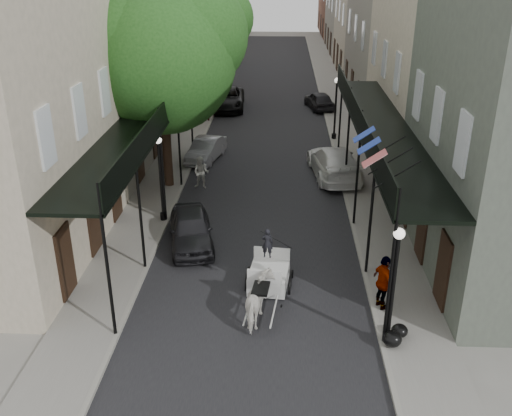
# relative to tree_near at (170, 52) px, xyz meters

# --- Properties ---
(ground) EXTENTS (140.00, 140.00, 0.00)m
(ground) POSITION_rel_tree_near_xyz_m (4.20, -10.18, -6.49)
(ground) COLOR gray
(ground) RESTS_ON ground
(road) EXTENTS (8.00, 90.00, 0.01)m
(road) POSITION_rel_tree_near_xyz_m (4.20, 9.82, -6.48)
(road) COLOR black
(road) RESTS_ON ground
(sidewalk_left) EXTENTS (2.20, 90.00, 0.12)m
(sidewalk_left) POSITION_rel_tree_near_xyz_m (-0.80, 9.82, -6.43)
(sidewalk_left) COLOR gray
(sidewalk_left) RESTS_ON ground
(sidewalk_right) EXTENTS (2.20, 90.00, 0.12)m
(sidewalk_right) POSITION_rel_tree_near_xyz_m (9.20, 9.82, -6.43)
(sidewalk_right) COLOR gray
(sidewalk_right) RESTS_ON ground
(building_row_left) EXTENTS (5.00, 80.00, 10.50)m
(building_row_left) POSITION_rel_tree_near_xyz_m (-4.40, 19.82, -1.24)
(building_row_left) COLOR beige
(building_row_left) RESTS_ON ground
(building_row_right) EXTENTS (5.00, 80.00, 10.50)m
(building_row_right) POSITION_rel_tree_near_xyz_m (12.80, 19.82, -1.24)
(building_row_right) COLOR gray
(building_row_right) RESTS_ON ground
(gallery_left) EXTENTS (2.20, 18.05, 4.88)m
(gallery_left) POSITION_rel_tree_near_xyz_m (-0.59, -3.20, -2.44)
(gallery_left) COLOR black
(gallery_left) RESTS_ON sidewalk_left
(gallery_right) EXTENTS (2.20, 18.05, 4.88)m
(gallery_right) POSITION_rel_tree_near_xyz_m (8.99, -3.20, -2.44)
(gallery_right) COLOR black
(gallery_right) RESTS_ON sidewalk_right
(tree_near) EXTENTS (7.31, 6.80, 9.63)m
(tree_near) POSITION_rel_tree_near_xyz_m (0.00, 0.00, 0.00)
(tree_near) COLOR #382619
(tree_near) RESTS_ON sidewalk_left
(tree_far) EXTENTS (6.45, 6.00, 8.61)m
(tree_far) POSITION_rel_tree_near_xyz_m (-0.05, 14.00, -0.65)
(tree_far) COLOR #382619
(tree_far) RESTS_ON sidewalk_left
(lamppost_right_near) EXTENTS (0.32, 0.32, 3.71)m
(lamppost_right_near) POSITION_rel_tree_near_xyz_m (8.30, -12.18, -4.44)
(lamppost_right_near) COLOR black
(lamppost_right_near) RESTS_ON sidewalk_right
(lamppost_left) EXTENTS (0.32, 0.32, 3.71)m
(lamppost_left) POSITION_rel_tree_near_xyz_m (0.10, -4.18, -4.44)
(lamppost_left) COLOR black
(lamppost_left) RESTS_ON sidewalk_left
(lamppost_right_far) EXTENTS (0.32, 0.32, 3.71)m
(lamppost_right_far) POSITION_rel_tree_near_xyz_m (8.30, 7.82, -4.44)
(lamppost_right_far) COLOR black
(lamppost_right_far) RESTS_ON sidewalk_right
(horse) EXTENTS (1.00, 1.86, 1.50)m
(horse) POSITION_rel_tree_near_xyz_m (4.52, -11.18, -5.74)
(horse) COLOR white
(horse) RESTS_ON ground
(carriage) EXTENTS (1.69, 2.34, 2.52)m
(carriage) POSITION_rel_tree_near_xyz_m (4.77, -8.85, -5.51)
(carriage) COLOR black
(carriage) RESTS_ON ground
(pedestrian_walking) EXTENTS (0.88, 0.74, 1.60)m
(pedestrian_walking) POSITION_rel_tree_near_xyz_m (1.21, -0.26, -5.69)
(pedestrian_walking) COLOR beige
(pedestrian_walking) RESTS_ON ground
(pedestrian_sidewalk_left) EXTENTS (1.34, 1.00, 1.84)m
(pedestrian_sidewalk_left) POSITION_rel_tree_near_xyz_m (-0.00, 11.57, -5.45)
(pedestrian_sidewalk_left) COLOR gray
(pedestrian_sidewalk_left) RESTS_ON sidewalk_left
(pedestrian_sidewalk_right) EXTENTS (0.82, 1.18, 1.85)m
(pedestrian_sidewalk_right) POSITION_rel_tree_near_xyz_m (8.40, -10.42, -5.44)
(pedestrian_sidewalk_right) COLOR gray
(pedestrian_sidewalk_right) RESTS_ON sidewalk_right
(car_left_near) EXTENTS (2.40, 4.25, 1.37)m
(car_left_near) POSITION_rel_tree_near_xyz_m (1.60, -6.18, -5.81)
(car_left_near) COLOR black
(car_left_near) RESTS_ON ground
(car_left_mid) EXTENTS (2.03, 3.90, 1.22)m
(car_left_mid) POSITION_rel_tree_near_xyz_m (0.92, 3.82, -5.88)
(car_left_mid) COLOR #9D9DA2
(car_left_mid) RESTS_ON ground
(car_left_far) EXTENTS (2.73, 5.49, 1.50)m
(car_left_far) POSITION_rel_tree_near_xyz_m (1.02, 15.16, -5.74)
(car_left_far) COLOR black
(car_left_far) RESTS_ON ground
(car_right_near) EXTENTS (2.80, 5.57, 1.55)m
(car_right_near) POSITION_rel_tree_near_xyz_m (7.80, 1.57, -5.71)
(car_right_near) COLOR silver
(car_right_near) RESTS_ON ground
(car_right_far) EXTENTS (2.33, 4.03, 1.29)m
(car_right_far) POSITION_rel_tree_near_xyz_m (7.80, 15.48, -5.84)
(car_right_far) COLOR black
(car_right_far) RESTS_ON ground
(trash_bags) EXTENTS (0.83, 0.98, 0.48)m
(trash_bags) POSITION_rel_tree_near_xyz_m (8.51, -12.20, -6.15)
(trash_bags) COLOR black
(trash_bags) RESTS_ON sidewalk_right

